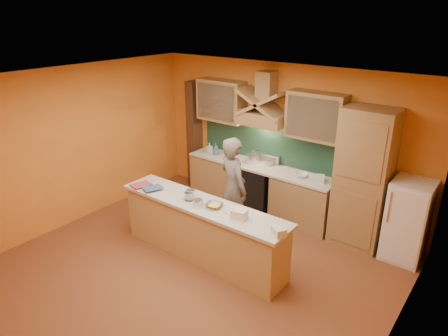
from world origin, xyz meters
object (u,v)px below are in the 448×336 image
Objects in this scene: stove at (259,188)px; fridge at (407,221)px; kitchen_scale at (198,204)px; person at (233,188)px; mixing_bowl at (214,205)px.

stove is 0.69× the size of fridge.
stove is 2.11m from kitchen_scale.
fridge is at bearing 0.00° from stove.
stove is at bearing -57.09° from person.
mixing_bowl is (-2.28, -1.89, 0.33)m from fridge.
person is 0.96m from kitchen_scale.
mixing_bowl is (0.24, -0.81, 0.09)m from person.
fridge is 2.98m from mixing_bowl.
fridge reaches higher than stove.
kitchen_scale is (-2.47, -2.03, 0.35)m from fridge.
kitchen_scale is 0.50× the size of mixing_bowl.
person reaches higher than mixing_bowl.
mixing_bowl is (0.19, 0.14, -0.02)m from kitchen_scale.
person is 7.16× the size of mixing_bowl.
stove is at bearing 180.00° from fridge.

